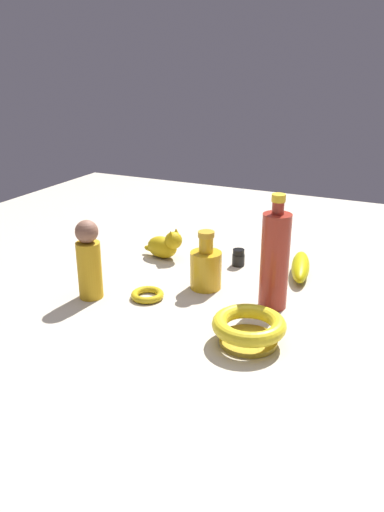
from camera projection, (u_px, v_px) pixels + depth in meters
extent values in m
plane|color=#BCB29E|center=(192.00, 288.00, 1.23)|extent=(2.00, 2.00, 0.00)
torus|color=gold|center=(147.00, 295.00, 1.18)|extent=(0.08, 0.08, 0.02)
cylinder|color=gold|center=(206.00, 270.00, 1.22)|extent=(0.08, 0.08, 0.09)
cylinder|color=gold|center=(206.00, 245.00, 1.20)|extent=(0.03, 0.03, 0.04)
cylinder|color=gold|center=(206.00, 234.00, 1.19)|extent=(0.04, 0.04, 0.01)
ellipsoid|color=#B89810|center=(162.00, 247.00, 1.41)|extent=(0.10, 0.07, 0.06)
sphere|color=#B89810|center=(174.00, 240.00, 1.39)|extent=(0.05, 0.05, 0.05)
cone|color=#B89810|center=(176.00, 232.00, 1.39)|extent=(0.02, 0.02, 0.02)
cone|color=#B89810|center=(171.00, 235.00, 1.37)|extent=(0.02, 0.02, 0.02)
ellipsoid|color=#B89810|center=(150.00, 248.00, 1.44)|extent=(0.04, 0.02, 0.02)
cylinder|color=black|center=(238.00, 260.00, 1.36)|extent=(0.03, 0.03, 0.03)
cylinder|color=gold|center=(238.00, 255.00, 1.36)|extent=(0.03, 0.03, 0.00)
cylinder|color=black|center=(239.00, 252.00, 1.36)|extent=(0.03, 0.03, 0.01)
cylinder|color=gold|center=(248.00, 341.00, 1.00)|extent=(0.11, 0.11, 0.01)
torus|color=yellow|center=(249.00, 325.00, 0.98)|extent=(0.14, 0.14, 0.03)
ellipsoid|color=#B2AB0A|center=(301.00, 267.00, 1.30)|extent=(0.08, 0.19, 0.05)
cylinder|color=gold|center=(90.00, 270.00, 1.17)|extent=(0.08, 0.08, 0.13)
sphere|color=#865B47|center=(87.00, 232.00, 1.13)|extent=(0.05, 0.05, 0.05)
cylinder|color=#A42F20|center=(275.00, 262.00, 1.11)|extent=(0.06, 0.06, 0.22)
cylinder|color=#A42F20|center=(278.00, 208.00, 1.06)|extent=(0.03, 0.03, 0.03)
cylinder|color=yellow|center=(279.00, 198.00, 1.05)|extent=(0.03, 0.03, 0.02)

